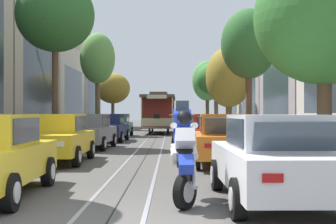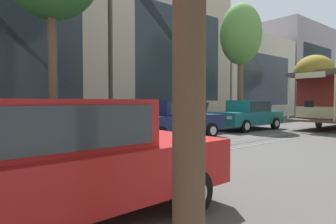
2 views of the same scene
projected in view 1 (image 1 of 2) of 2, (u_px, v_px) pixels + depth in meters
name	position (u px, v px, depth m)	size (l,w,h in m)	color
ground_plane	(156.00, 139.00, 28.15)	(160.00, 160.00, 0.00)	#4C4947
trolley_track_rails	(157.00, 136.00, 31.57)	(1.14, 62.13, 0.01)	gray
building_facade_left	(15.00, 70.00, 33.59)	(5.64, 53.83, 10.65)	#BCAD93
building_facade_right	(323.00, 64.00, 29.22)	(5.72, 53.83, 10.77)	#BCAD93
parked_car_yellow_second_left	(58.00, 138.00, 14.83)	(2.05, 4.38, 1.58)	gold
parked_car_grey_mid_left	(89.00, 131.00, 20.57)	(2.12, 4.41, 1.58)	slate
parked_car_navy_fourth_left	(109.00, 127.00, 26.08)	(2.09, 4.40, 1.58)	#19234C
parked_car_teal_fifth_left	(117.00, 125.00, 31.50)	(2.06, 4.39, 1.58)	#196B70
parked_car_white_near_right	(275.00, 158.00, 8.10)	(2.05, 4.38, 1.58)	silver
parked_car_orange_second_right	(225.00, 139.00, 14.06)	(2.12, 4.41, 1.58)	orange
parked_car_red_mid_right	(210.00, 132.00, 19.66)	(2.05, 4.38, 1.58)	red
street_tree_kerb_left_second	(55.00, 16.00, 21.92)	(3.79, 3.53, 8.18)	brown
street_tree_kerb_left_mid	(98.00, 59.00, 33.09)	(2.56, 2.47, 7.51)	brown
street_tree_kerb_left_fourth	(113.00, 89.00, 44.15)	(3.37, 2.81, 5.55)	brown
street_tree_kerb_right_near	(324.00, 18.00, 11.48)	(3.57, 3.36, 5.78)	brown
street_tree_kerb_right_second	(249.00, 45.00, 20.10)	(2.47, 2.38, 6.27)	brown
street_tree_kerb_right_mid	(229.00, 78.00, 30.08)	(3.06, 3.28, 6.04)	brown
street_tree_kerb_right_fourth	(216.00, 79.00, 39.83)	(3.57, 3.19, 6.18)	brown
street_tree_kerb_right_far	(207.00, 81.00, 48.55)	(3.25, 2.84, 7.28)	#4C3826
cable_car_trolley	(159.00, 113.00, 37.46)	(2.69, 9.16, 3.28)	maroon
motorcycle_with_rider	(184.00, 150.00, 7.96)	(0.50, 1.85, 1.84)	black
pedestrian_on_left_pavement	(25.00, 128.00, 22.75)	(0.55, 0.42, 1.54)	slate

